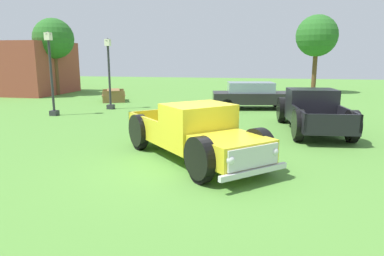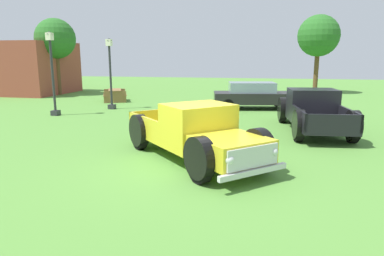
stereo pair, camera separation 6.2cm
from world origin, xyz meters
name	(u,v)px [view 1 (the left image)]	position (x,y,z in m)	size (l,w,h in m)	color
ground_plane	(190,167)	(0.00, 0.00, 0.00)	(80.00, 80.00, 0.00)	#548C38
pickup_truck_foreground	(199,135)	(0.14, 0.56, 0.78)	(4.98, 5.16, 1.62)	yellow
pickup_truck_behind_left	(310,110)	(3.77, 5.80, 0.79)	(2.57, 5.55, 1.65)	black
sedan_distant_a	(252,95)	(1.33, 11.09, 0.79)	(4.73, 2.57, 1.50)	black
lamp_post_near	(109,72)	(-6.50, 9.45, 2.05)	(0.36, 0.36, 3.90)	#2D2D33
lamp_post_far	(51,72)	(-8.36, 6.84, 2.15)	(0.36, 0.36, 4.11)	#2D2D33
picnic_table	(114,94)	(-7.74, 12.70, 0.49)	(2.09, 2.25, 0.78)	olive
trash_can	(182,116)	(-1.40, 5.22, 0.48)	(0.59, 0.59, 0.95)	#4C4C51
oak_tree_east	(53,39)	(-13.64, 15.59, 4.20)	(3.00, 3.00, 5.73)	brown
oak_tree_west	(317,36)	(5.99, 20.97, 4.49)	(3.26, 3.26, 6.15)	brown
brick_pavilion	(16,68)	(-17.52, 16.15, 2.01)	(7.80, 5.93, 4.03)	brown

